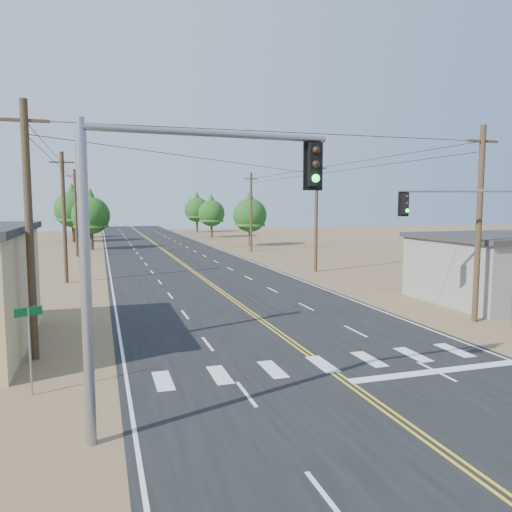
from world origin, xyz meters
name	(u,v)px	position (x,y,z in m)	size (l,w,h in m)	color
ground	(471,472)	(0.00, 0.00, 0.00)	(220.00, 220.00, 0.00)	olive
road	(205,280)	(0.00, 30.00, 0.01)	(15.00, 200.00, 0.02)	black
utility_pole_left_near	(29,229)	(-10.50, 12.00, 5.12)	(1.80, 0.30, 10.00)	#4C3826
utility_pole_left_mid	(64,216)	(-10.50, 32.00, 5.12)	(1.80, 0.30, 10.00)	#4C3826
utility_pole_left_far	(76,212)	(-10.50, 52.00, 5.12)	(1.80, 0.30, 10.00)	#4C3826
utility_pole_right_near	(479,223)	(10.50, 12.00, 5.12)	(1.80, 0.30, 10.00)	#4C3826
utility_pole_right_mid	(316,215)	(10.50, 32.00, 5.12)	(1.80, 0.30, 10.00)	#4C3826
utility_pole_right_far	(251,211)	(10.50, 52.00, 5.12)	(1.80, 0.30, 10.00)	#4C3826
signal_mast_left	(163,227)	(-6.37, 4.13, 5.51)	(6.73, 0.77, 8.15)	gray
signal_mast_right	(482,234)	(9.54, 10.68, 4.66)	(5.18, 2.53, 6.89)	gray
street_sign	(29,337)	(-10.15, 8.00, 1.92)	(0.80, 0.35, 2.86)	gray
tree_left_near	(91,212)	(-9.00, 60.60, 5.02)	(4.93, 4.93, 8.22)	#3F2D1E
tree_left_mid	(72,206)	(-11.94, 75.24, 5.73)	(5.63, 5.63, 9.38)	#3F2D1E
tree_left_far	(76,216)	(-11.84, 85.68, 3.94)	(3.87, 3.87, 6.45)	#3F2D1E
tree_right_near	(250,212)	(12.69, 59.83, 4.92)	(4.82, 4.82, 8.04)	#3F2D1E
tree_right_mid	(211,211)	(11.37, 79.56, 4.84)	(4.75, 4.75, 7.92)	#3F2D1E
tree_right_far	(197,207)	(11.89, 96.38, 5.31)	(5.21, 5.21, 8.69)	#3F2D1E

